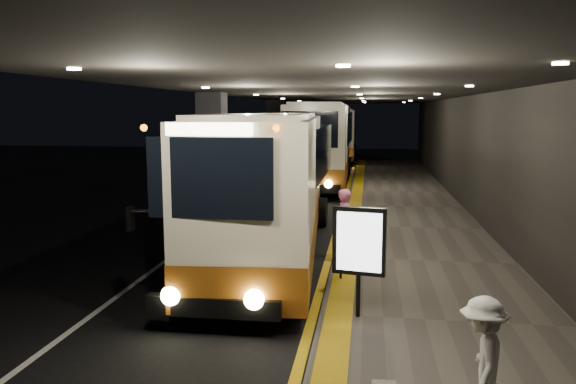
# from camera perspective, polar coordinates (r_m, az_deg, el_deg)

# --- Properties ---
(ground) EXTENTS (90.00, 90.00, 0.00)m
(ground) POSITION_cam_1_polar(r_m,az_deg,el_deg) (13.95, -6.00, -7.77)
(ground) COLOR black
(lane_line_white) EXTENTS (0.12, 50.00, 0.01)m
(lane_line_white) POSITION_cam_1_polar(r_m,az_deg,el_deg) (19.10, -7.58, -3.41)
(lane_line_white) COLOR silver
(lane_line_white) RESTS_ON ground
(kerb_stripe_yellow) EXTENTS (0.18, 50.00, 0.01)m
(kerb_stripe_yellow) POSITION_cam_1_polar(r_m,az_deg,el_deg) (18.42, 4.97, -3.80)
(kerb_stripe_yellow) COLOR gold
(kerb_stripe_yellow) RESTS_ON ground
(sidewalk) EXTENTS (4.50, 50.00, 0.15)m
(sidewalk) POSITION_cam_1_polar(r_m,az_deg,el_deg) (18.44, 12.45, -3.73)
(sidewalk) COLOR #514C44
(sidewalk) RESTS_ON ground
(tactile_strip) EXTENTS (0.50, 50.00, 0.01)m
(tactile_strip) POSITION_cam_1_polar(r_m,az_deg,el_deg) (18.37, 6.53, -3.37)
(tactile_strip) COLOR gold
(tactile_strip) RESTS_ON sidewalk
(terminal_wall) EXTENTS (0.10, 50.00, 6.00)m
(terminal_wall) POSITION_cam_1_polar(r_m,az_deg,el_deg) (18.39, 19.77, 5.15)
(terminal_wall) COLOR black
(terminal_wall) RESTS_ON ground
(support_columns) EXTENTS (0.80, 24.80, 4.40)m
(support_columns) POSITION_cam_1_polar(r_m,az_deg,el_deg) (17.74, -7.66, 2.87)
(support_columns) COLOR black
(support_columns) RESTS_ON ground
(canopy) EXTENTS (9.00, 50.00, 0.40)m
(canopy) POSITION_cam_1_polar(r_m,az_deg,el_deg) (18.03, 5.64, 10.62)
(canopy) COLOR black
(canopy) RESTS_ON support_columns
(coach_main) EXTENTS (3.23, 11.85, 3.66)m
(coach_main) POSITION_cam_1_polar(r_m,az_deg,el_deg) (14.98, -1.75, 0.25)
(coach_main) COLOR beige
(coach_main) RESTS_ON ground
(coach_second) EXTENTS (2.98, 13.09, 4.10)m
(coach_second) POSITION_cam_1_polar(r_m,az_deg,el_deg) (29.93, 3.49, 4.64)
(coach_second) COLOR beige
(coach_second) RESTS_ON ground
(coach_third) EXTENTS (2.82, 12.40, 3.88)m
(coach_third) POSITION_cam_1_polar(r_m,az_deg,el_deg) (44.83, 5.13, 5.68)
(coach_third) COLOR beige
(coach_third) RESTS_ON ground
(passenger_boarding) EXTENTS (0.54, 0.72, 1.77)m
(passenger_boarding) POSITION_cam_1_polar(r_m,az_deg,el_deg) (14.13, 5.89, -3.24)
(passenger_boarding) COLOR #BA5682
(passenger_boarding) RESTS_ON sidewalk
(passenger_waiting_white) EXTENTS (0.64, 1.06, 1.53)m
(passenger_waiting_white) POSITION_cam_1_polar(r_m,az_deg,el_deg) (7.31, 19.17, -15.78)
(passenger_waiting_white) COLOR white
(passenger_waiting_white) RESTS_ON sidewalk
(info_sign) EXTENTS (0.95, 0.27, 2.01)m
(info_sign) POSITION_cam_1_polar(r_m,az_deg,el_deg) (10.08, 7.23, -5.19)
(info_sign) COLOR black
(info_sign) RESTS_ON sidewalk
(stanchion_post) EXTENTS (0.05, 0.05, 1.11)m
(stanchion_post) POSITION_cam_1_polar(r_m,az_deg,el_deg) (12.48, 5.40, -6.33)
(stanchion_post) COLOR black
(stanchion_post) RESTS_ON sidewalk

